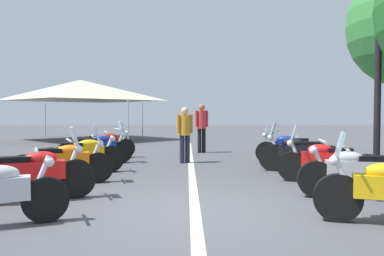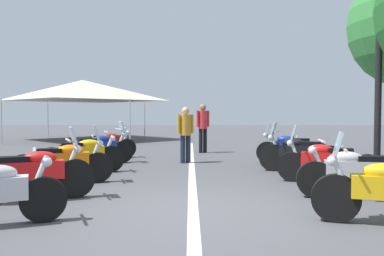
# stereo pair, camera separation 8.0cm
# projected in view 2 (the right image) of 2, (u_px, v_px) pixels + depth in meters

# --- Properties ---
(ground_plane) EXTENTS (80.00, 80.00, 0.00)m
(ground_plane) POSITION_uv_depth(u_px,v_px,m) (193.00, 209.00, 5.96)
(ground_plane) COLOR #4C4C51
(lane_centre_stripe) EXTENTS (18.36, 0.16, 0.01)m
(lane_centre_stripe) POSITION_uv_depth(u_px,v_px,m) (192.00, 172.00, 9.60)
(lane_centre_stripe) COLOR beige
(lane_centre_stripe) RESTS_ON ground_plane
(motorcycle_left_row_1) EXTENTS (1.02, 2.01, 1.22)m
(motorcycle_left_row_1) POSITION_uv_depth(u_px,v_px,m) (31.00, 173.00, 6.45)
(motorcycle_left_row_1) COLOR black
(motorcycle_left_row_1) RESTS_ON ground_plane
(motorcycle_left_row_2) EXTENTS (0.82, 2.04, 1.20)m
(motorcycle_left_row_2) POSITION_uv_depth(u_px,v_px,m) (63.00, 161.00, 8.04)
(motorcycle_left_row_2) COLOR black
(motorcycle_left_row_2) RESTS_ON ground_plane
(motorcycle_left_row_3) EXTENTS (0.92, 1.96, 1.00)m
(motorcycle_left_row_3) POSITION_uv_depth(u_px,v_px,m) (83.00, 154.00, 9.46)
(motorcycle_left_row_3) COLOR black
(motorcycle_left_row_3) RESTS_ON ground_plane
(motorcycle_left_row_4) EXTENTS (1.11, 2.03, 1.21)m
(motorcycle_left_row_4) POSITION_uv_depth(u_px,v_px,m) (97.00, 148.00, 11.17)
(motorcycle_left_row_4) COLOR black
(motorcycle_left_row_4) RESTS_ON ground_plane
(motorcycle_left_row_5) EXTENTS (1.02, 1.88, 0.99)m
(motorcycle_left_row_5) POSITION_uv_depth(u_px,v_px,m) (106.00, 144.00, 12.53)
(motorcycle_left_row_5) COLOR black
(motorcycle_left_row_5) RESTS_ON ground_plane
(motorcycle_right_row_1) EXTENTS (0.74, 2.01, 1.00)m
(motorcycle_right_row_1) POSITION_uv_depth(u_px,v_px,m) (357.00, 172.00, 6.63)
(motorcycle_right_row_1) COLOR black
(motorcycle_right_row_1) RESTS_ON ground_plane
(motorcycle_right_row_2) EXTENTS (0.94, 2.04, 1.20)m
(motorcycle_right_row_2) POSITION_uv_depth(u_px,v_px,m) (328.00, 161.00, 8.11)
(motorcycle_right_row_2) COLOR black
(motorcycle_right_row_2) RESTS_ON ground_plane
(motorcycle_right_row_3) EXTENTS (0.97, 1.95, 1.23)m
(motorcycle_right_row_3) POSITION_uv_depth(u_px,v_px,m) (300.00, 153.00, 9.60)
(motorcycle_right_row_3) COLOR black
(motorcycle_right_row_3) RESTS_ON ground_plane
(motorcycle_right_row_4) EXTENTS (0.87, 2.02, 1.20)m
(motorcycle_right_row_4) POSITION_uv_depth(u_px,v_px,m) (292.00, 148.00, 11.23)
(motorcycle_right_row_4) COLOR black
(motorcycle_right_row_4) RESTS_ON ground_plane
(street_lamp_twin_globe) EXTENTS (0.32, 1.22, 4.90)m
(street_lamp_twin_globe) POSITION_uv_depth(u_px,v_px,m) (379.00, 24.00, 8.36)
(street_lamp_twin_globe) COLOR black
(street_lamp_twin_globe) RESTS_ON ground_plane
(bystander_0) EXTENTS (0.32, 0.48, 1.77)m
(bystander_0) POSITION_uv_depth(u_px,v_px,m) (203.00, 124.00, 14.29)
(bystander_0) COLOR black
(bystander_0) RESTS_ON ground_plane
(bystander_1) EXTENTS (0.32, 0.47, 1.62)m
(bystander_1) POSITION_uv_depth(u_px,v_px,m) (185.00, 130.00, 11.40)
(bystander_1) COLOR #1E2338
(bystander_1) RESTS_ON ground_plane
(event_tent) EXTENTS (6.56, 6.56, 3.20)m
(event_tent) POSITION_uv_depth(u_px,v_px,m) (83.00, 90.00, 20.96)
(event_tent) COLOR beige
(event_tent) RESTS_ON ground_plane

